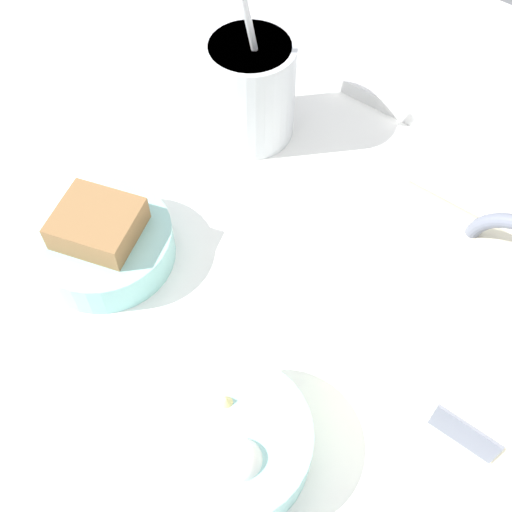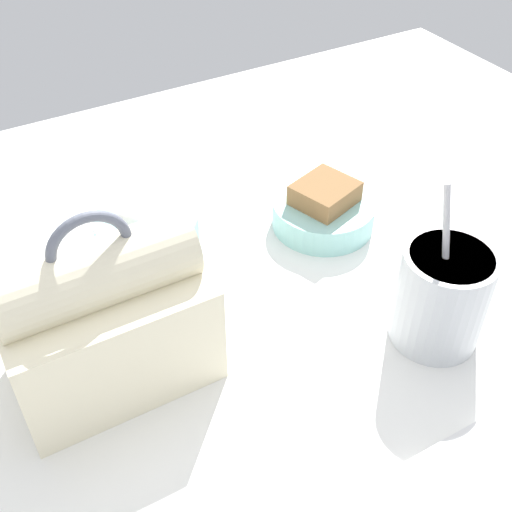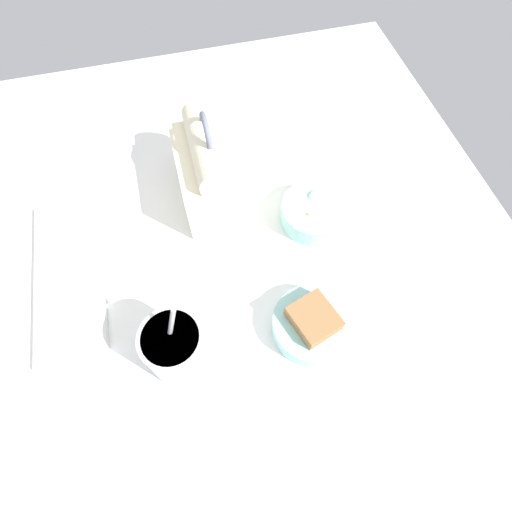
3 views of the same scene
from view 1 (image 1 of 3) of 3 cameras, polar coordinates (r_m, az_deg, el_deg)
desk_surface at (r=64.03cm, az=-0.00°, el=-1.35°), size 140.00×110.00×2.00cm
keyboard at (r=80.17cm, az=19.51°, el=11.92°), size 33.60×12.02×2.10cm
lunch_bag at (r=53.78cm, az=19.16°, el=-5.79°), size 19.77×12.99×20.94cm
soup_cup at (r=71.14cm, az=-0.51°, el=14.66°), size 9.72×9.72×19.43cm
bento_bowl_sandwich at (r=63.63cm, az=-13.44°, el=1.34°), size 13.57×13.57×6.59cm
bento_bowl_snacks at (r=53.01cm, az=-2.40°, el=-16.09°), size 13.30×13.30×5.79cm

